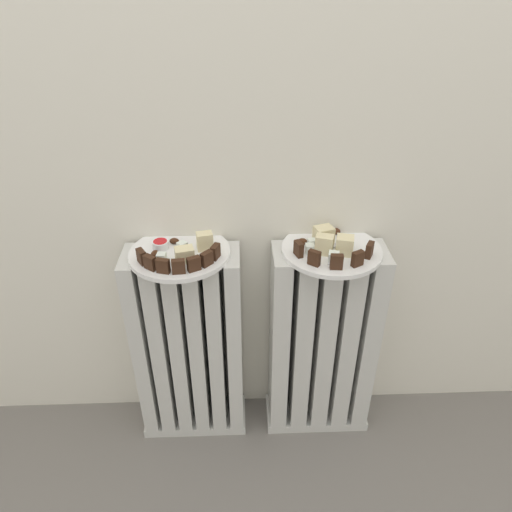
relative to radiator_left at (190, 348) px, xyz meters
name	(u,v)px	position (x,y,z in m)	size (l,w,h in m)	color
ground_plane	(260,499)	(0.20, -0.28, -0.32)	(6.00, 6.00, 0.00)	slate
radiator_left	(190,348)	(0.00, 0.00, 0.00)	(0.32, 0.14, 0.64)	silver
radiator_right	(322,345)	(0.39, 0.00, 0.00)	(0.32, 0.14, 0.64)	silver
plate_left	(180,253)	(0.00, 0.00, 0.33)	(0.26, 0.26, 0.01)	white
plate_right	(331,250)	(0.39, 0.00, 0.33)	(0.26, 0.26, 0.01)	white
dark_cake_slice_left_0	(142,257)	(-0.09, -0.05, 0.36)	(0.03, 0.02, 0.04)	#382114
dark_cake_slice_left_1	(150,263)	(-0.06, -0.08, 0.36)	(0.03, 0.02, 0.04)	#382114
dark_cake_slice_left_2	(163,266)	(-0.03, -0.10, 0.36)	(0.03, 0.02, 0.04)	#382114
dark_cake_slice_left_3	(178,266)	(0.01, -0.10, 0.36)	(0.03, 0.02, 0.04)	#382114
dark_cake_slice_left_4	(194,264)	(0.04, -0.09, 0.36)	(0.03, 0.02, 0.04)	#382114
dark_cake_slice_left_5	(207,259)	(0.07, -0.07, 0.36)	(0.03, 0.02, 0.04)	#382114
dark_cake_slice_left_6	(215,252)	(0.09, -0.04, 0.36)	(0.03, 0.02, 0.04)	#382114
marble_cake_slice_left_0	(185,255)	(0.02, -0.05, 0.36)	(0.05, 0.03, 0.04)	beige
marble_cake_slice_left_1	(205,241)	(0.07, 0.01, 0.36)	(0.04, 0.03, 0.05)	beige
turkish_delight_left_0	(182,246)	(0.01, 0.01, 0.35)	(0.02, 0.02, 0.02)	white
turkish_delight_left_1	(161,258)	(-0.04, -0.05, 0.35)	(0.02, 0.02, 0.02)	white
medjool_date_left_0	(174,241)	(-0.02, 0.04, 0.35)	(0.02, 0.02, 0.02)	#3D1E0F
medjool_date_left_1	(155,254)	(-0.06, -0.02, 0.35)	(0.03, 0.02, 0.02)	#3D1E0F
jam_bowl_left	(160,244)	(-0.05, 0.02, 0.35)	(0.04, 0.04, 0.02)	white
dark_cake_slice_right_0	(299,249)	(0.30, -0.03, 0.36)	(0.03, 0.01, 0.04)	#382114
dark_cake_slice_right_1	(314,258)	(0.34, -0.08, 0.36)	(0.03, 0.01, 0.04)	#382114
dark_cake_slice_right_2	(337,262)	(0.39, -0.10, 0.36)	(0.03, 0.01, 0.04)	#382114
dark_cake_slice_right_3	(358,259)	(0.44, -0.09, 0.36)	(0.03, 0.01, 0.04)	#382114
dark_cake_slice_right_4	(370,250)	(0.48, -0.05, 0.36)	(0.03, 0.01, 0.04)	#382114
marble_cake_slice_right_0	(345,245)	(0.42, -0.03, 0.36)	(0.04, 0.04, 0.05)	beige
marble_cake_slice_right_1	(324,235)	(0.38, 0.03, 0.36)	(0.05, 0.04, 0.04)	beige
marble_cake_slice_right_2	(324,245)	(0.37, -0.02, 0.36)	(0.04, 0.03, 0.05)	beige
turkish_delight_right_0	(347,241)	(0.43, 0.01, 0.35)	(0.03, 0.03, 0.03)	white
turkish_delight_right_1	(334,257)	(0.39, -0.06, 0.35)	(0.03, 0.03, 0.03)	white
turkish_delight_right_2	(312,243)	(0.34, 0.01, 0.35)	(0.02, 0.02, 0.02)	white
turkish_delight_right_3	(310,249)	(0.33, -0.02, 0.35)	(0.02, 0.02, 0.02)	white
medjool_date_right_0	(336,231)	(0.42, 0.07, 0.35)	(0.02, 0.02, 0.02)	#3D1E0F
medjool_date_right_1	(302,242)	(0.32, 0.02, 0.35)	(0.03, 0.02, 0.02)	#3D1E0F
fork	(331,252)	(0.39, -0.02, 0.34)	(0.04, 0.11, 0.00)	silver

